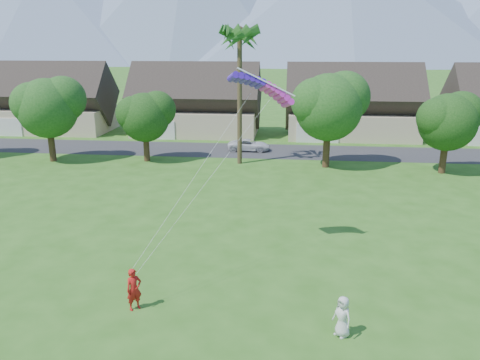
# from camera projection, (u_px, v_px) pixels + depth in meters

# --- Properties ---
(ground) EXTENTS (500.00, 500.00, 0.00)m
(ground) POSITION_uv_depth(u_px,v_px,m) (211.00, 358.00, 16.88)
(ground) COLOR #2D6019
(ground) RESTS_ON ground
(street) EXTENTS (90.00, 7.00, 0.01)m
(street) POSITION_uv_depth(u_px,v_px,m) (264.00, 151.00, 49.33)
(street) COLOR #2D2D30
(street) RESTS_ON ground
(kite_flyer) EXTENTS (0.80, 0.78, 1.85)m
(kite_flyer) POSITION_uv_depth(u_px,v_px,m) (134.00, 289.00, 19.77)
(kite_flyer) COLOR red
(kite_flyer) RESTS_ON ground
(watcher) EXTENTS (0.94, 0.96, 1.67)m
(watcher) POSITION_uv_depth(u_px,v_px,m) (342.00, 317.00, 17.96)
(watcher) COLOR silver
(watcher) RESTS_ON ground
(parked_car) EXTENTS (4.40, 2.05, 1.22)m
(parked_car) POSITION_uv_depth(u_px,v_px,m) (249.00, 145.00, 49.32)
(parked_car) COLOR silver
(parked_car) RESTS_ON ground
(mountain_ridge) EXTENTS (540.00, 240.00, 70.00)m
(mountain_ridge) POSITION_uv_depth(u_px,v_px,m) (307.00, 9.00, 255.77)
(mountain_ridge) COLOR slate
(mountain_ridge) RESTS_ON ground
(houses_row) EXTENTS (72.75, 8.19, 8.86)m
(houses_row) POSITION_uv_depth(u_px,v_px,m) (273.00, 107.00, 56.90)
(houses_row) COLOR beige
(houses_row) RESTS_ON ground
(tree_row) EXTENTS (62.27, 6.67, 8.45)m
(tree_row) POSITION_uv_depth(u_px,v_px,m) (248.00, 113.00, 42.27)
(tree_row) COLOR #47301C
(tree_row) RESTS_ON ground
(fan_palm) EXTENTS (3.00, 3.00, 13.80)m
(fan_palm) POSITION_uv_depth(u_px,v_px,m) (240.00, 33.00, 40.97)
(fan_palm) COLOR #4C3D26
(fan_palm) RESTS_ON ground
(parafoil_kite) EXTENTS (3.57, 1.42, 0.50)m
(parafoil_kite) POSITION_uv_depth(u_px,v_px,m) (263.00, 85.00, 23.29)
(parafoil_kite) COLOR #4319BF
(parafoil_kite) RESTS_ON ground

